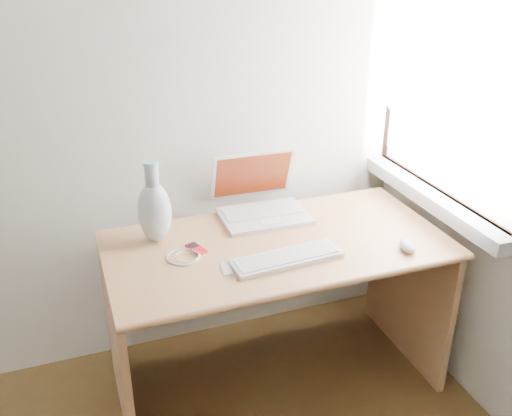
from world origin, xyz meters
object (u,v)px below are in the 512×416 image
object	(u,v)px
desk	(269,275)
laptop	(261,201)
external_keyboard	(287,258)
vase	(155,210)

from	to	relation	value
desk	laptop	world-z (taller)	laptop
laptop	desk	bearing A→B (deg)	-97.61
laptop	external_keyboard	distance (m)	0.42
external_keyboard	laptop	bearing A→B (deg)	79.43
external_keyboard	vase	bearing A→B (deg)	139.22
external_keyboard	desk	bearing A→B (deg)	81.32
desk	laptop	size ratio (longest dim) A/B	3.58
laptop	external_keyboard	bearing A→B (deg)	-95.31
laptop	vase	world-z (taller)	vase
desk	vase	distance (m)	0.57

